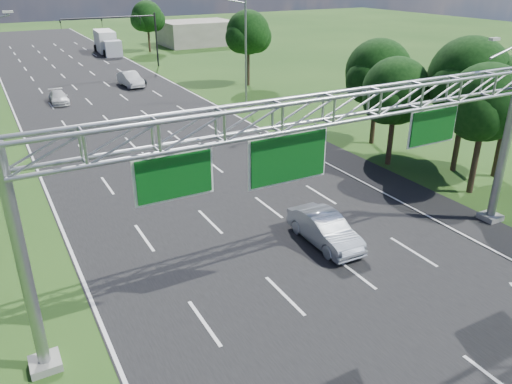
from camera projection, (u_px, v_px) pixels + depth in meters
ground at (171, 155)px, 36.10m from camera, size 220.00×220.00×0.00m
road at (171, 155)px, 36.10m from camera, size 18.00×180.00×0.02m
road_flare at (443, 210)px, 27.83m from camera, size 3.00×30.00×0.02m
sign_gantry at (329, 124)px, 19.05m from camera, size 23.50×1.00×9.56m
traffic_signal at (130, 28)px, 65.23m from camera, size 12.21×0.24×7.00m
streetlight_r_mid at (244, 47)px, 46.79m from camera, size 2.97×0.22×10.16m
tree_cluster_right at (444, 89)px, 31.82m from camera, size 9.91×14.60×8.68m
tree_verge_rd at (248, 34)px, 55.29m from camera, size 5.76×4.80×8.28m
tree_verge_re at (148, 18)px, 78.54m from camera, size 5.76×4.80×7.84m
building_right at (197, 33)px, 87.39m from camera, size 12.00×9.00×4.00m
silver_sedan at (325, 229)px, 24.21m from camera, size 1.72×4.67×1.53m
car_queue_a at (59, 97)px, 49.70m from camera, size 1.75×4.07×1.17m
car_queue_b at (134, 80)px, 57.61m from camera, size 2.20×4.19×1.13m
car_queue_d at (130, 79)px, 56.81m from camera, size 2.01×4.97×1.60m
box_truck at (107, 43)px, 78.48m from camera, size 3.07×9.13×3.40m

